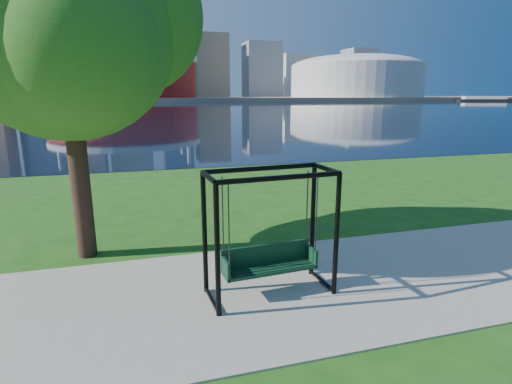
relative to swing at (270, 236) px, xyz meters
name	(u,v)px	position (x,y,z in m)	size (l,w,h in m)	color
ground	(246,281)	(-0.27, 0.57, -1.06)	(900.00, 900.00, 0.00)	#1E5114
path	(253,292)	(-0.27, 0.07, -1.04)	(120.00, 4.00, 0.03)	#9E937F
river	(147,108)	(-0.27, 102.57, -1.05)	(900.00, 180.00, 0.02)	black
far_bank	(142,98)	(-0.27, 306.57, -0.06)	(900.00, 228.00, 2.00)	#937F60
stadium	(122,75)	(-10.27, 235.57, 13.17)	(83.00, 83.00, 32.00)	maroon
arena	(356,75)	(134.73, 235.57, 14.81)	(84.00, 84.00, 26.56)	beige
skyline	(132,50)	(-4.54, 319.97, 34.83)	(392.00, 66.00, 96.50)	gray
swing	(270,236)	(0.00, 0.00, 0.00)	(2.20, 1.08, 2.19)	black
park_tree	(61,22)	(-3.31, 2.75, 3.67)	(5.48, 4.95, 6.80)	black
barge	(484,99)	(186.15, 181.66, 0.21)	(28.71, 17.47, 2.80)	black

